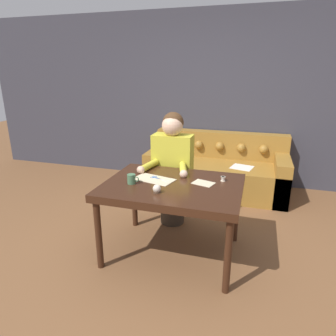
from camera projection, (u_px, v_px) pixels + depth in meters
name	position (u px, v px, depth m)	size (l,w,h in m)	color
ground_plane	(171.00, 251.00, 3.01)	(16.00, 16.00, 0.00)	brown
wall_back	(211.00, 100.00, 4.63)	(8.00, 0.06, 2.60)	#383842
dining_table	(173.00, 191.00, 2.79)	(1.26, 0.94, 0.74)	#381E11
couch	(217.00, 171.00, 4.47)	(1.99, 0.91, 0.84)	olive
person	(172.00, 167.00, 3.38)	(0.53, 0.60, 1.31)	#33281E
pattern_paper_main	(154.00, 179.00, 2.87)	(0.42, 0.30, 0.00)	beige
pattern_paper_offcut	(203.00, 183.00, 2.77)	(0.22, 0.19, 0.00)	beige
scissors	(157.00, 178.00, 2.90)	(0.22, 0.14, 0.01)	silver
mug	(132.00, 179.00, 2.75)	(0.11, 0.08, 0.09)	#47704C
thread_spool	(223.00, 179.00, 2.82)	(0.04, 0.04, 0.05)	beige
pin_cushion	(157.00, 189.00, 2.55)	(0.07, 0.07, 0.07)	#4C3828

